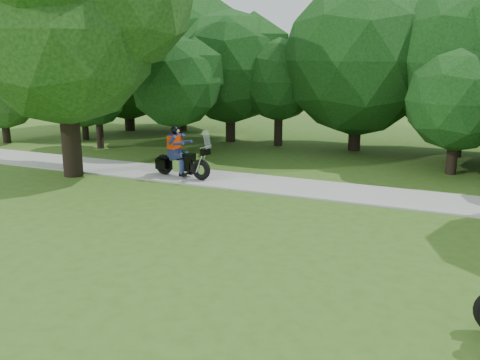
% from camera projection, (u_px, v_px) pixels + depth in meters
% --- Properties ---
extents(ground, '(100.00, 100.00, 0.00)m').
position_uv_depth(ground, '(302.00, 311.00, 9.36)').
color(ground, '#345819').
rests_on(ground, ground).
extents(walkway, '(60.00, 2.20, 0.06)m').
position_uv_depth(walkway, '(378.00, 196.00, 16.47)').
color(walkway, '#969691').
rests_on(walkway, ground).
extents(tree_line, '(40.61, 11.97, 7.87)m').
position_uv_depth(tree_line, '(463.00, 64.00, 21.12)').
color(tree_line, black).
rests_on(tree_line, ground).
extents(big_tree_west, '(8.64, 6.56, 9.96)m').
position_uv_depth(big_tree_west, '(67.00, 9.00, 18.11)').
color(big_tree_west, black).
rests_on(big_tree_west, ground).
extents(touring_motorcycle, '(2.35, 0.88, 1.79)m').
position_uv_depth(touring_motorcycle, '(179.00, 159.00, 18.63)').
color(touring_motorcycle, black).
rests_on(touring_motorcycle, walkway).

